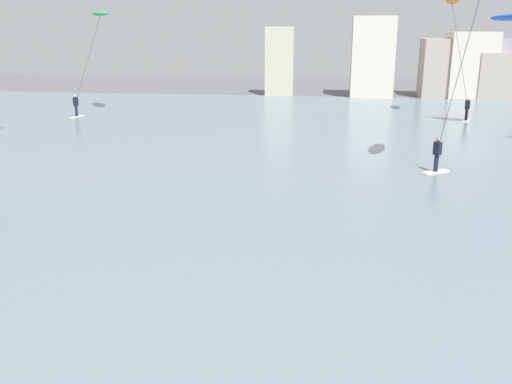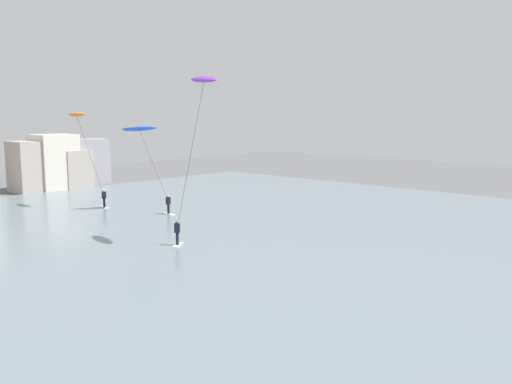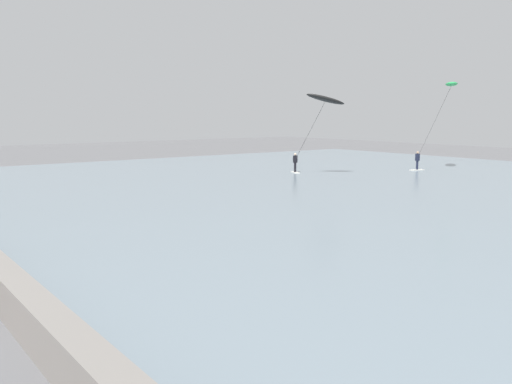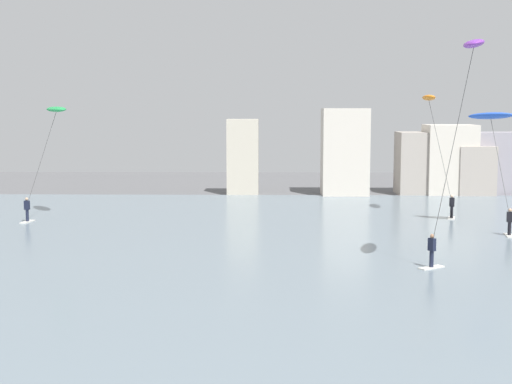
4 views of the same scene
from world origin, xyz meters
name	(u,v)px [view 2 (image 2 of 4)]	position (x,y,z in m)	size (l,w,h in m)	color
water_bay	(39,260)	(0.00, 30.61, 0.05)	(84.00, 52.00, 0.10)	slate
far_shore_buildings	(31,165)	(12.96, 58.08, 2.96)	(26.89, 5.77, 7.61)	beige
kitesurfer_blue	(143,137)	(13.67, 39.02, 6.46)	(2.92, 5.13, 7.43)	silver
kitesurfer_purple	(201,98)	(8.68, 26.15, 9.40)	(2.84, 3.33, 10.78)	silver
kitesurfer_orange	(81,128)	(11.04, 44.33, 7.23)	(2.27, 3.45, 8.55)	silver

